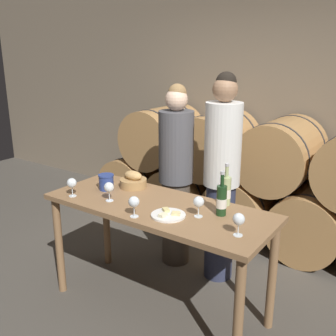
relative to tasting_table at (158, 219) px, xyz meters
name	(u,v)px	position (x,y,z in m)	size (l,w,h in m)	color
ground_plane	(158,307)	(0.00, 0.00, -0.77)	(10.00, 10.00, 0.00)	#4C473F
stone_wall_back	(271,86)	(0.00, 2.18, 0.83)	(10.00, 0.12, 3.20)	#7F705B
barrel_stack	(246,180)	(0.00, 1.63, -0.14)	(3.68, 0.87, 1.35)	#A87A47
tasting_table	(158,219)	(0.00, 0.00, 0.00)	(1.75, 0.69, 0.89)	olive
person_left	(176,175)	(-0.30, 0.69, 0.11)	(0.32, 0.32, 1.72)	#4C4238
person_right	(222,177)	(0.17, 0.69, 0.18)	(0.31, 0.31, 1.83)	#2D334C
wine_bottle_red	(221,200)	(0.48, 0.10, 0.23)	(0.07, 0.07, 0.32)	#193819
wine_bottle_white	(226,191)	(0.42, 0.28, 0.23)	(0.07, 0.07, 0.32)	#ADBC7F
blue_crock	(106,181)	(-0.54, 0.02, 0.19)	(0.13, 0.13, 0.13)	navy
bread_basket	(133,181)	(-0.40, 0.20, 0.17)	(0.22, 0.22, 0.14)	#A87F4C
cheese_plate	(168,215)	(0.19, -0.13, 0.13)	(0.24, 0.24, 0.04)	white
wine_glass_far_left	(72,183)	(-0.65, -0.24, 0.23)	(0.08, 0.08, 0.15)	white
wine_glass_left	(109,188)	(-0.34, -0.15, 0.23)	(0.08, 0.08, 0.15)	white
wine_glass_center	(134,202)	(0.00, -0.27, 0.23)	(0.08, 0.08, 0.15)	white
wine_glass_right	(199,202)	(0.36, -0.02, 0.23)	(0.08, 0.08, 0.15)	white
wine_glass_far_right	(239,220)	(0.71, -0.12, 0.23)	(0.08, 0.08, 0.15)	white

